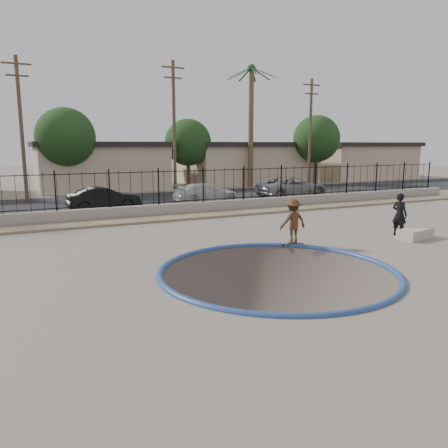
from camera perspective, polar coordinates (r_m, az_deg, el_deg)
ground at (r=24.80m, az=-9.56°, el=-0.90°), size 120.00×120.00×2.20m
bowl_pit at (r=12.93m, az=6.99°, el=-6.24°), size 6.84×6.84×1.80m
coping_ring at (r=12.93m, az=6.99°, el=-6.24°), size 7.04×7.04×0.20m
rock_strip at (r=21.96m, az=-7.57°, el=0.77°), size 42.00×1.60×0.11m
retaining_wall at (r=22.96m, az=-8.46°, el=1.78°), size 42.00×0.45×0.60m
fence at (r=22.81m, az=-8.54°, el=4.76°), size 40.00×0.04×1.80m
street at (r=29.40m, az=-12.40°, el=2.96°), size 90.00×8.00×0.04m
house_center at (r=38.52m, az=-15.89°, el=7.42°), size 10.60×8.60×3.90m
house_east at (r=43.24m, az=2.86°, el=8.07°), size 12.60×8.60×3.90m
house_east_far at (r=51.45m, az=16.80°, el=8.01°), size 11.60×8.60×3.90m
palm_right at (r=38.47m, az=3.57°, el=15.77°), size 2.30×2.30×10.30m
utility_pole_left at (r=30.40m, az=-24.95°, el=11.34°), size 1.70×0.24×9.00m
utility_pole_mid at (r=32.26m, az=-6.53°, el=12.55°), size 1.70×0.24×9.50m
utility_pole_right at (r=37.98m, az=11.18°, el=11.70°), size 1.70×0.24×9.00m
street_tree_left at (r=34.59m, az=-19.99°, el=10.58°), size 4.32×4.32×6.36m
street_tree_mid at (r=37.97m, az=-4.72°, el=10.55°), size 3.96×3.96×5.83m
street_tree_right at (r=42.18m, az=11.98°, el=10.82°), size 4.32×4.32×6.36m
skater at (r=16.10m, az=8.98°, el=0.01°), size 1.07×0.63×1.64m
skateboard at (r=16.26m, az=8.91°, el=-2.63°), size 0.86×0.40×0.07m
videographer at (r=19.11m, az=21.94°, el=1.16°), size 0.53×0.70×1.74m
concrete_ledge at (r=18.81m, az=23.72°, el=-1.18°), size 1.70×0.99×0.40m
car_b at (r=25.37m, az=-15.41°, el=3.21°), size 4.02×1.57×1.31m
car_c at (r=27.86m, az=-2.34°, el=4.09°), size 4.23×1.77×1.22m
car_d at (r=31.02m, az=8.93°, el=4.80°), size 5.17×2.51×1.42m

